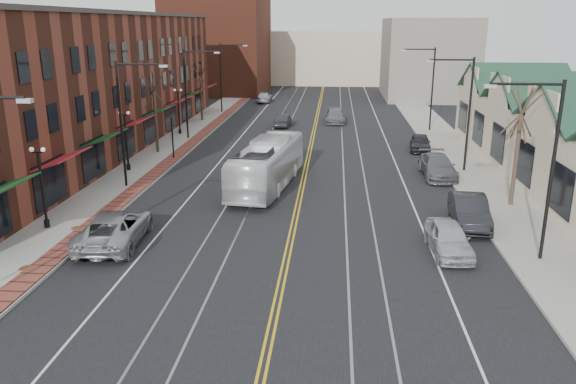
% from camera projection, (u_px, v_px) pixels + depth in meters
% --- Properties ---
extents(ground, '(160.00, 160.00, 0.00)m').
position_uv_depth(ground, '(274.00, 316.00, 20.71)').
color(ground, black).
rests_on(ground, ground).
extents(sidewalk_left, '(4.00, 120.00, 0.15)m').
position_uv_depth(sidewalk_left, '(140.00, 171.00, 40.72)').
color(sidewalk_left, gray).
rests_on(sidewalk_left, ground).
extents(sidewalk_right, '(4.00, 120.00, 0.15)m').
position_uv_depth(sidewalk_right, '(477.00, 178.00, 38.80)').
color(sidewalk_right, gray).
rests_on(sidewalk_right, ground).
extents(building_left, '(10.00, 50.00, 11.00)m').
position_uv_depth(building_left, '(81.00, 84.00, 46.39)').
color(building_left, maroon).
rests_on(building_left, ground).
extents(building_right, '(8.00, 36.00, 4.60)m').
position_uv_depth(building_right, '(572.00, 148.00, 37.68)').
color(building_right, '#B7A48D').
rests_on(building_right, ground).
extents(backdrop_left, '(14.00, 18.00, 14.00)m').
position_uv_depth(backdrop_left, '(220.00, 46.00, 86.73)').
color(backdrop_left, maroon).
rests_on(backdrop_left, ground).
extents(backdrop_mid, '(22.00, 14.00, 9.00)m').
position_uv_depth(backdrop_mid, '(325.00, 57.00, 100.48)').
color(backdrop_mid, '#B7A48D').
rests_on(backdrop_mid, ground).
extents(backdrop_right, '(12.00, 16.00, 11.00)m').
position_uv_depth(backdrop_right, '(427.00, 58.00, 79.91)').
color(backdrop_right, slate).
rests_on(backdrop_right, ground).
extents(streetlight_l_1, '(3.33, 0.25, 8.00)m').
position_uv_depth(streetlight_l_1, '(127.00, 111.00, 35.40)').
color(streetlight_l_1, black).
rests_on(streetlight_l_1, sidewalk_left).
extents(streetlight_l_2, '(3.33, 0.25, 8.00)m').
position_uv_depth(streetlight_l_2, '(190.00, 85.00, 50.66)').
color(streetlight_l_2, black).
rests_on(streetlight_l_2, sidewalk_left).
extents(streetlight_l_3, '(3.33, 0.25, 8.00)m').
position_uv_depth(streetlight_l_3, '(224.00, 70.00, 65.92)').
color(streetlight_l_3, black).
rests_on(streetlight_l_3, sidewalk_left).
extents(streetlight_r_0, '(3.33, 0.25, 8.00)m').
position_uv_depth(streetlight_r_0, '(544.00, 153.00, 24.09)').
color(streetlight_r_0, black).
rests_on(streetlight_r_0, sidewalk_right).
extents(streetlight_r_1, '(3.33, 0.25, 8.00)m').
position_uv_depth(streetlight_r_1, '(464.00, 103.00, 39.35)').
color(streetlight_r_1, black).
rests_on(streetlight_r_1, sidewalk_right).
extents(streetlight_r_2, '(3.33, 0.25, 8.00)m').
position_uv_depth(streetlight_r_2, '(428.00, 80.00, 54.61)').
color(streetlight_r_2, black).
rests_on(streetlight_r_2, sidewalk_right).
extents(lamppost_l_1, '(0.84, 0.28, 4.27)m').
position_uv_depth(lamppost_l_1, '(42.00, 190.00, 28.73)').
color(lamppost_l_1, black).
rests_on(lamppost_l_1, sidewalk_left).
extents(lamppost_l_2, '(0.84, 0.28, 4.27)m').
position_uv_depth(lamppost_l_2, '(126.00, 142.00, 40.17)').
color(lamppost_l_2, black).
rests_on(lamppost_l_2, sidewalk_left).
extents(lamppost_l_3, '(0.84, 0.28, 4.27)m').
position_uv_depth(lamppost_l_3, '(179.00, 112.00, 53.53)').
color(lamppost_l_3, black).
rests_on(lamppost_l_3, sidewalk_left).
extents(tree_left_near, '(1.78, 1.37, 6.48)m').
position_uv_depth(tree_left_near, '(155.00, 111.00, 45.49)').
color(tree_left_near, '#382B21').
rests_on(tree_left_near, sidewalk_left).
extents(tree_left_far, '(1.66, 1.28, 6.02)m').
position_uv_depth(tree_left_far, '(201.00, 91.00, 60.82)').
color(tree_left_far, '#382B21').
rests_on(tree_left_far, sidewalk_left).
extents(tree_right_mid, '(1.90, 1.46, 6.93)m').
position_uv_depth(tree_right_mid, '(518.00, 144.00, 31.98)').
color(tree_right_mid, '#382B21').
rests_on(tree_right_mid, sidewalk_right).
extents(manhole_mid, '(0.60, 0.60, 0.02)m').
position_uv_depth(manhole_mid, '(26.00, 268.00, 24.42)').
color(manhole_mid, '#592D19').
rests_on(manhole_mid, sidewalk_left).
extents(manhole_far, '(0.60, 0.60, 0.02)m').
position_uv_depth(manhole_far, '(77.00, 228.00, 29.19)').
color(manhole_far, '#592D19').
rests_on(manhole_far, sidewalk_left).
extents(traffic_signal, '(0.18, 0.15, 3.80)m').
position_uv_depth(traffic_signal, '(172.00, 130.00, 43.77)').
color(traffic_signal, black).
rests_on(traffic_signal, sidewalk_left).
extents(transit_bus, '(4.04, 11.27, 3.07)m').
position_uv_depth(transit_bus, '(268.00, 164.00, 36.57)').
color(transit_bus, white).
rests_on(transit_bus, ground).
extents(parked_suv, '(3.13, 6.04, 1.63)m').
position_uv_depth(parked_suv, '(115.00, 228.00, 27.28)').
color(parked_suv, '#9C9EA2').
rests_on(parked_suv, ground).
extents(parked_car_a, '(1.94, 4.40, 1.47)m').
position_uv_depth(parked_car_a, '(449.00, 238.00, 26.22)').
color(parked_car_a, '#B7BCBF').
rests_on(parked_car_a, ground).
extents(parked_car_b, '(2.05, 5.01, 1.62)m').
position_uv_depth(parked_car_b, '(469.00, 211.00, 29.79)').
color(parked_car_b, black).
rests_on(parked_car_b, ground).
extents(parked_car_c, '(2.29, 5.36, 1.54)m').
position_uv_depth(parked_car_c, '(438.00, 166.00, 39.20)').
color(parked_car_c, slate).
rests_on(parked_car_c, ground).
extents(parked_car_d, '(2.06, 4.25, 1.40)m').
position_uv_depth(parked_car_d, '(420.00, 143.00, 47.31)').
color(parked_car_d, black).
rests_on(parked_car_d, ground).
extents(distant_car_left, '(1.57, 4.09, 1.33)m').
position_uv_depth(distant_car_left, '(283.00, 120.00, 58.28)').
color(distant_car_left, '#222228').
rests_on(distant_car_left, ground).
extents(distant_car_right, '(2.21, 5.08, 1.45)m').
position_uv_depth(distant_car_right, '(335.00, 116.00, 60.72)').
color(distant_car_right, slate).
rests_on(distant_car_right, ground).
extents(distant_car_far, '(1.82, 4.44, 1.51)m').
position_uv_depth(distant_car_far, '(265.00, 97.00, 75.94)').
color(distant_car_far, '#A1A2A8').
rests_on(distant_car_far, ground).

